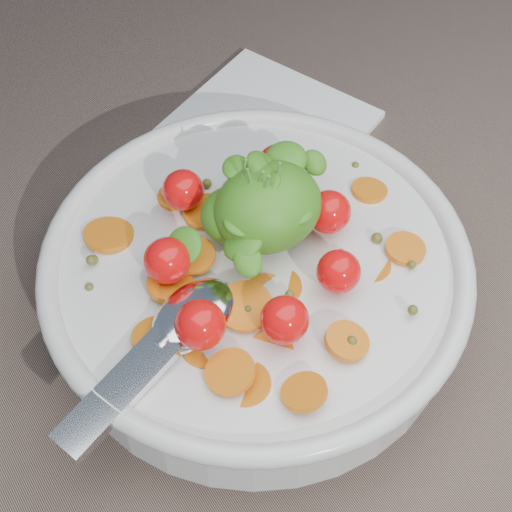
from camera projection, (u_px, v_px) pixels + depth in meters
ground at (275, 311)px, 0.55m from camera, size 6.00×6.00×0.00m
bowl at (255, 277)px, 0.53m from camera, size 0.31×0.28×0.12m
napkin at (258, 136)px, 0.65m from camera, size 0.21×0.20×0.01m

